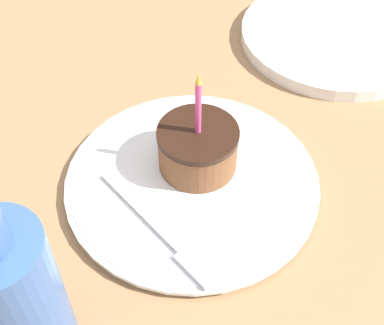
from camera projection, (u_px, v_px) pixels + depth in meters
ground_plane at (197, 183)px, 0.61m from camera, size 2.40×2.40×0.04m
plate at (192, 182)px, 0.57m from camera, size 0.27×0.27×0.01m
cake_slice at (202, 149)px, 0.56m from camera, size 0.09×0.09×0.12m
fork at (164, 232)px, 0.52m from camera, size 0.10×0.16×0.00m
bottle at (22, 311)px, 0.37m from camera, size 0.06×0.06×0.25m
side_plate at (335, 36)px, 0.75m from camera, size 0.26×0.26×0.02m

